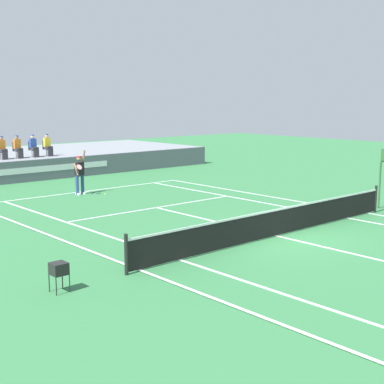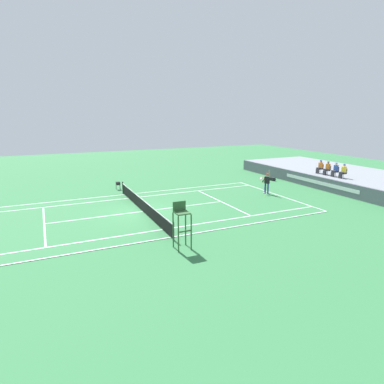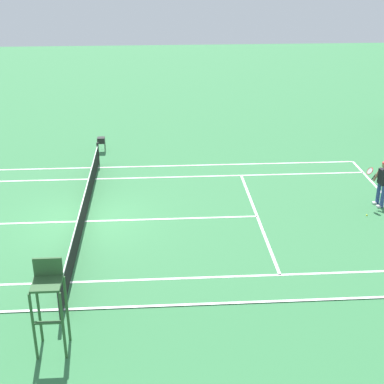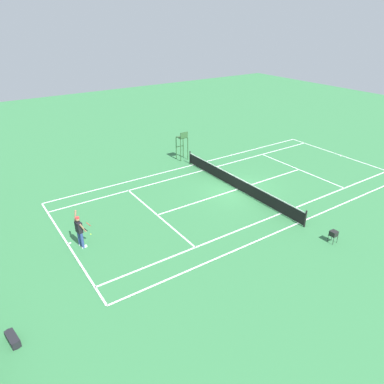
{
  "view_description": "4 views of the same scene",
  "coord_description": "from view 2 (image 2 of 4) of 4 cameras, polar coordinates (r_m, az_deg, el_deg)",
  "views": [
    {
      "loc": [
        -13.66,
        -11.21,
        4.4
      ],
      "look_at": [
        -0.2,
        3.96,
        1.0
      ],
      "focal_mm": 51.78,
      "sensor_mm": 36.0,
      "label": 1
    },
    {
      "loc": [
        21.5,
        -6.09,
        6.74
      ],
      "look_at": [
        -0.2,
        3.96,
        1.0
      ],
      "focal_mm": 30.34,
      "sensor_mm": 36.0,
      "label": 2
    },
    {
      "loc": [
        18.8,
        2.71,
        9.34
      ],
      "look_at": [
        -0.2,
        3.96,
        1.0
      ],
      "focal_mm": 52.84,
      "sensor_mm": 36.0,
      "label": 3
    },
    {
      "loc": [
        -16.95,
        15.31,
        11.06
      ],
      "look_at": [
        -0.2,
        3.96,
        1.0
      ],
      "focal_mm": 33.58,
      "sensor_mm": 36.0,
      "label": 4
    }
  ],
  "objects": [
    {
      "name": "tennis_ball",
      "position": [
        27.83,
        12.72,
        -0.79
      ],
      "size": [
        0.07,
        0.07,
        0.07
      ],
      "primitive_type": "sphere",
      "color": "#D1E533",
      "rests_on": "ground"
    },
    {
      "name": "spectator_seated_2",
      "position": [
        32.53,
        23.87,
        3.57
      ],
      "size": [
        0.44,
        0.6,
        1.26
      ],
      "color": "#474C56",
      "rests_on": "bleacher_platform"
    },
    {
      "name": "bleacher_platform",
      "position": [
        35.39,
        26.62,
        2.04
      ],
      "size": [
        24.55,
        8.82,
        1.17
      ],
      "primitive_type": "cube",
      "color": "gray",
      "rests_on": "ground"
    },
    {
      "name": "spectator_seated_0",
      "position": [
        33.74,
        21.57,
        4.1
      ],
      "size": [
        0.44,
        0.6,
        1.26
      ],
      "color": "#474C56",
      "rests_on": "bleacher_platform"
    },
    {
      "name": "spectator_seated_3",
      "position": [
        31.97,
        25.03,
        3.3
      ],
      "size": [
        0.44,
        0.6,
        1.26
      ],
      "color": "#474C56",
      "rests_on": "bleacher_platform"
    },
    {
      "name": "court",
      "position": [
        23.33,
        -8.67,
        -3.42
      ],
      "size": [
        11.08,
        23.88,
        0.03
      ],
      "color": "#337542",
      "rests_on": "ground"
    },
    {
      "name": "equipment_bag",
      "position": [
        35.01,
        13.8,
        2.27
      ],
      "size": [
        0.94,
        0.46,
        0.32
      ],
      "color": "black",
      "rests_on": "ground"
    },
    {
      "name": "spectator_seated_1",
      "position": [
        33.14,
        22.67,
        3.85
      ],
      "size": [
        0.44,
        0.6,
        1.26
      ],
      "color": "#474C56",
      "rests_on": "bleacher_platform"
    },
    {
      "name": "barrier_wall",
      "position": [
        32.0,
        21.52,
        1.46
      ],
      "size": [
        24.55,
        0.25,
        1.17
      ],
      "color": "#565B66",
      "rests_on": "ground"
    },
    {
      "name": "ball_hopper",
      "position": [
        30.57,
        -12.88,
        1.51
      ],
      "size": [
        0.36,
        0.36,
        0.7
      ],
      "color": "black",
      "rests_on": "ground"
    },
    {
      "name": "umpire_chair",
      "position": [
        16.48,
        -1.86,
        -4.84
      ],
      "size": [
        0.77,
        0.77,
        2.44
      ],
      "color": "#2D562D",
      "rests_on": "ground"
    },
    {
      "name": "net",
      "position": [
        23.19,
        -8.72,
        -2.21
      ],
      "size": [
        11.98,
        0.1,
        1.07
      ],
      "color": "black",
      "rests_on": "ground"
    },
    {
      "name": "ground_plane",
      "position": [
        23.34,
        -8.67,
        -3.45
      ],
      "size": [
        80.0,
        80.0,
        0.0
      ],
      "primitive_type": "plane",
      "color": "#337542"
    },
    {
      "name": "tennis_player",
      "position": [
        28.76,
        13.0,
        1.62
      ],
      "size": [
        0.75,
        0.72,
        2.08
      ],
      "color": "navy",
      "rests_on": "ground"
    }
  ]
}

